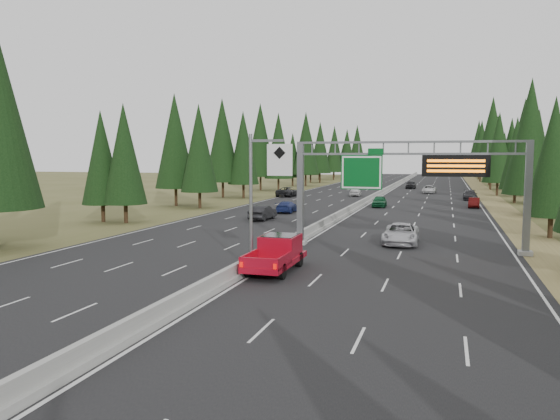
{
  "coord_description": "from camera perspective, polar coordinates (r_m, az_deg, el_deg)",
  "views": [
    {
      "loc": [
        10.91,
        -4.91,
        6.77
      ],
      "look_at": [
        3.31,
        20.0,
        4.21
      ],
      "focal_mm": 35.0,
      "sensor_mm": 36.0,
      "label": 1
    }
  ],
  "objects": [
    {
      "name": "car_ahead_far",
      "position": [
        117.89,
        13.51,
        2.59
      ],
      "size": [
        2.03,
        4.81,
        1.62
      ],
      "primitive_type": "imported",
      "rotation": [
        0.0,
        0.0,
        -0.02
      ],
      "color": "black",
      "rests_on": "road"
    },
    {
      "name": "car_ahead_dkred",
      "position": [
        76.15,
        19.62,
        0.73
      ],
      "size": [
        1.64,
        4.01,
        1.29
      ],
      "primitive_type": "imported",
      "rotation": [
        0.0,
        0.0,
        -0.07
      ],
      "color": "#570D0C",
      "rests_on": "road"
    },
    {
      "name": "tree_row_left",
      "position": [
        90.02,
        -4.46,
        6.92
      ],
      "size": [
        12.07,
        239.55,
        18.96
      ],
      "color": "black",
      "rests_on": "ground"
    },
    {
      "name": "car_onc_far",
      "position": [
        91.77,
        0.86,
        1.93
      ],
      "size": [
        3.16,
        5.99,
        1.6
      ],
      "primitive_type": "imported",
      "rotation": [
        0.0,
        0.0,
        3.05
      ],
      "color": "black",
      "rests_on": "road"
    },
    {
      "name": "car_onc_blue",
      "position": [
        65.5,
        0.76,
        0.34
      ],
      "size": [
        1.98,
        4.73,
        1.37
      ],
      "primitive_type": "imported",
      "rotation": [
        0.0,
        0.0,
        3.15
      ],
      "color": "navy",
      "rests_on": "road"
    },
    {
      "name": "car_onc_white",
      "position": [
        93.73,
        7.88,
        1.91
      ],
      "size": [
        2.02,
        4.42,
        1.47
      ],
      "primitive_type": "imported",
      "rotation": [
        0.0,
        0.0,
        3.21
      ],
      "color": "silver",
      "rests_on": "road"
    },
    {
      "name": "hov_sign_pole",
      "position": [
        31.68,
        -2.1,
        1.9
      ],
      "size": [
        2.8,
        0.5,
        8.0
      ],
      "color": "slate",
      "rests_on": "road"
    },
    {
      "name": "road",
      "position": [
        85.87,
        9.62,
        1.03
      ],
      "size": [
        32.0,
        260.0,
        0.08
      ],
      "primitive_type": "cube",
      "color": "black",
      "rests_on": "ground"
    },
    {
      "name": "median_barrier",
      "position": [
        85.85,
        9.63,
        1.28
      ],
      "size": [
        0.7,
        260.0,
        0.85
      ],
      "color": "gray",
      "rests_on": "road"
    },
    {
      "name": "car_ahead_dkgrey",
      "position": [
        89.29,
        19.24,
        1.47
      ],
      "size": [
        2.09,
        5.11,
        1.48
      ],
      "primitive_type": "imported",
      "rotation": [
        0.0,
        0.0,
        -0.0
      ],
      "color": "black",
      "rests_on": "road"
    },
    {
      "name": "shoulder_left",
      "position": [
        89.89,
        -1.7,
        1.3
      ],
      "size": [
        3.6,
        260.0,
        0.06
      ],
      "primitive_type": "cube",
      "color": "#4A4B23",
      "rests_on": "ground"
    },
    {
      "name": "shoulder_right",
      "position": [
        85.46,
        21.54,
        0.69
      ],
      "size": [
        3.6,
        260.0,
        0.06
      ],
      "primitive_type": "cube",
      "color": "olive",
      "rests_on": "ground"
    },
    {
      "name": "car_ahead_green",
      "position": [
        73.81,
        10.34,
        0.9
      ],
      "size": [
        1.96,
        4.51,
        1.51
      ],
      "primitive_type": "imported",
      "rotation": [
        0.0,
        0.0,
        0.04
      ],
      "color": "#124E2A",
      "rests_on": "road"
    },
    {
      "name": "car_onc_near",
      "position": [
        57.88,
        -1.82,
        -0.27
      ],
      "size": [
        1.78,
        4.7,
        1.53
      ],
      "primitive_type": "imported",
      "rotation": [
        0.0,
        0.0,
        3.11
      ],
      "color": "black",
      "rests_on": "road"
    },
    {
      "name": "silver_minivan",
      "position": [
        42.91,
        12.51,
        -2.44
      ],
      "size": [
        2.7,
        5.68,
        1.56
      ],
      "primitive_type": "imported",
      "rotation": [
        0.0,
        0.0,
        0.02
      ],
      "color": "#B9B8BE",
      "rests_on": "road"
    },
    {
      "name": "red_pickup",
      "position": [
        32.34,
        -0.21,
        -4.31
      ],
      "size": [
        2.22,
        6.21,
        2.02
      ],
      "color": "black",
      "rests_on": "road"
    },
    {
      "name": "sign_gantry",
      "position": [
        39.87,
        14.11,
        3.28
      ],
      "size": [
        16.75,
        0.98,
        7.8
      ],
      "color": "slate",
      "rests_on": "road"
    },
    {
      "name": "tree_row_right",
      "position": [
        87.38,
        24.23,
        6.68
      ],
      "size": [
        11.83,
        238.56,
        18.91
      ],
      "color": "black",
      "rests_on": "ground"
    },
    {
      "name": "car_ahead_white",
      "position": [
        103.64,
        15.32,
        2.09
      ],
      "size": [
        2.49,
        5.12,
        1.4
      ],
      "primitive_type": "imported",
      "rotation": [
        0.0,
        0.0,
        -0.03
      ],
      "color": "silver",
      "rests_on": "road"
    }
  ]
}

